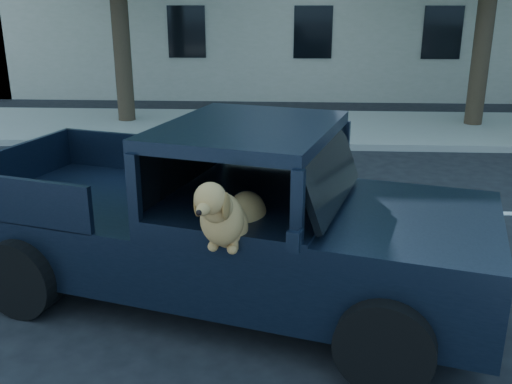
% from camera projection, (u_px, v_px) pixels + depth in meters
% --- Properties ---
extents(ground, '(120.00, 120.00, 0.00)m').
position_uv_depth(ground, '(261.00, 324.00, 5.86)').
color(ground, black).
rests_on(ground, ground).
extents(far_sidewalk, '(60.00, 4.00, 0.15)m').
position_uv_depth(far_sidewalk, '(278.00, 127.00, 14.54)').
color(far_sidewalk, gray).
rests_on(far_sidewalk, ground).
extents(lane_stripes, '(21.60, 0.14, 0.01)m').
position_uv_depth(lane_stripes, '(398.00, 211.00, 8.97)').
color(lane_stripes, silver).
rests_on(lane_stripes, ground).
extents(pickup_truck, '(5.91, 3.62, 1.98)m').
position_uv_depth(pickup_truck, '(218.00, 240.00, 6.24)').
color(pickup_truck, black).
rests_on(pickup_truck, ground).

